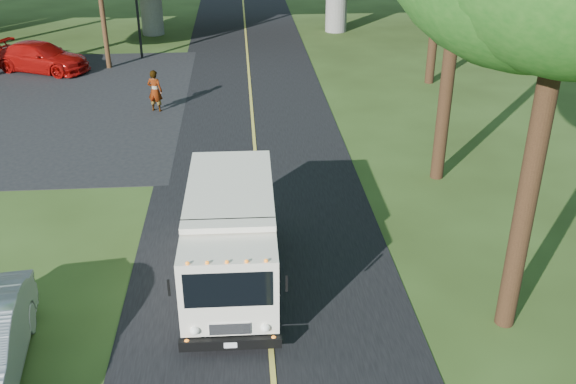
{
  "coord_description": "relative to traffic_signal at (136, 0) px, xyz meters",
  "views": [
    {
      "loc": [
        -0.48,
        -10.66,
        9.44
      ],
      "look_at": [
        0.73,
        5.03,
        1.6
      ],
      "focal_mm": 40.0,
      "sensor_mm": 36.0,
      "label": 1
    }
  ],
  "objects": [
    {
      "name": "ground",
      "position": [
        6.0,
        -26.0,
        -3.2
      ],
      "size": [
        120.0,
        120.0,
        0.0
      ],
      "primitive_type": "plane",
      "color": "#2A3C15",
      "rests_on": "ground"
    },
    {
      "name": "red_sedan",
      "position": [
        -4.9,
        -2.38,
        -2.44
      ],
      "size": [
        5.62,
        3.95,
        1.51
      ],
      "primitive_type": "imported",
      "rotation": [
        0.0,
        0.0,
        1.18
      ],
      "color": "#9B0C09",
      "rests_on": "ground"
    },
    {
      "name": "traffic_signal",
      "position": [
        0.0,
        0.0,
        0.0
      ],
      "size": [
        0.18,
        0.22,
        5.2
      ],
      "color": "black",
      "rests_on": "ground"
    },
    {
      "name": "road",
      "position": [
        6.0,
        -16.0,
        -3.19
      ],
      "size": [
        7.0,
        90.0,
        0.02
      ],
      "primitive_type": "cube",
      "color": "black",
      "rests_on": "ground"
    },
    {
      "name": "pedestrian",
      "position": [
        1.8,
        -9.29,
        -2.27
      ],
      "size": [
        0.79,
        0.65,
        1.85
      ],
      "primitive_type": "imported",
      "rotation": [
        0.0,
        0.0,
        2.78
      ],
      "color": "gray",
      "rests_on": "ground"
    },
    {
      "name": "lane_line",
      "position": [
        6.0,
        -16.0,
        -3.17
      ],
      "size": [
        0.12,
        90.0,
        0.01
      ],
      "primitive_type": "cube",
      "color": "gold",
      "rests_on": "road"
    },
    {
      "name": "parking_lot",
      "position": [
        -5.0,
        -8.0,
        -3.19
      ],
      "size": [
        16.0,
        18.0,
        0.01
      ],
      "primitive_type": "cube",
      "color": "black",
      "rests_on": "ground"
    },
    {
      "name": "step_van",
      "position": [
        5.17,
        -22.79,
        -1.85
      ],
      "size": [
        2.26,
        5.96,
        2.49
      ],
      "rotation": [
        0.0,
        0.0,
        -0.01
      ],
      "color": "silver",
      "rests_on": "ground"
    }
  ]
}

